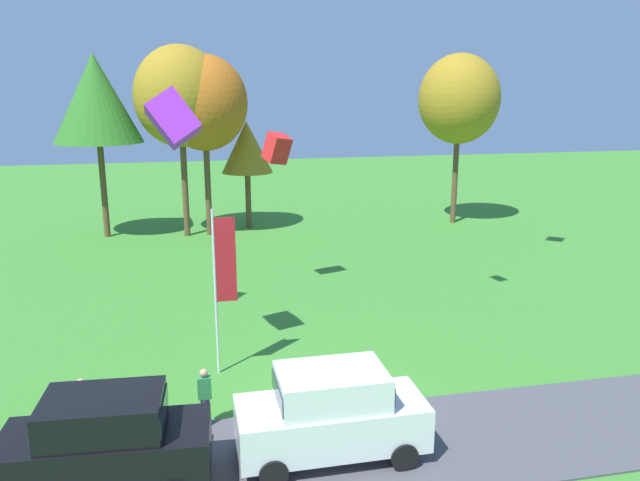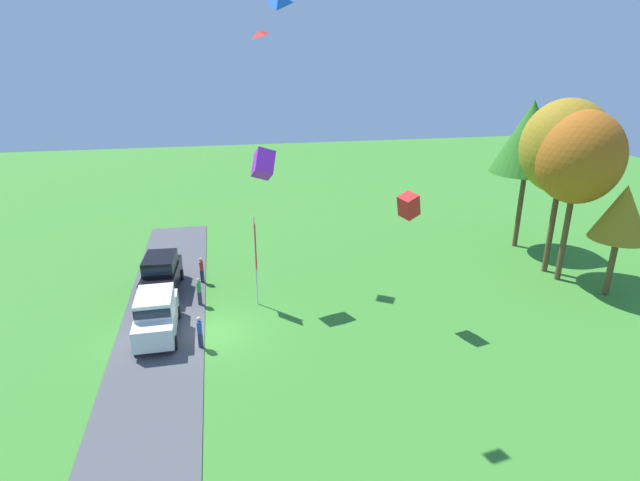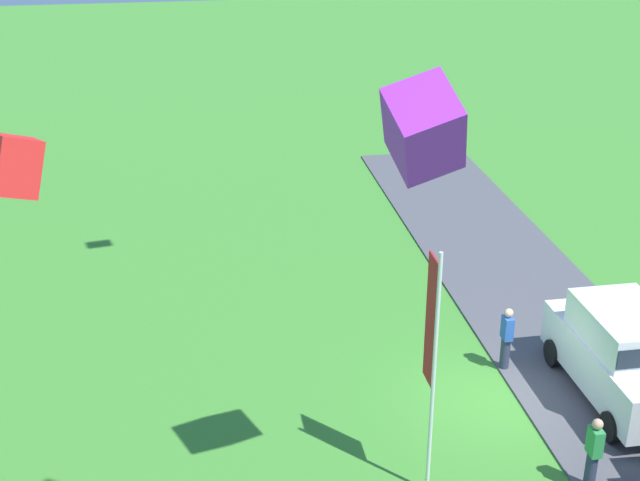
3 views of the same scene
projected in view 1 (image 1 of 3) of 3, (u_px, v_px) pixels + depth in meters
The scene contains 15 objects.
ground_plane at pixel (322, 401), 18.16m from camera, with size 120.00×120.00×0.00m, color #3D842D.
pavement_strip at pixel (345, 452), 15.61m from camera, with size 36.00×4.40×0.06m, color #4C4C51.
car_suv_far_end at pixel (105, 439), 13.89m from camera, with size 4.71×2.28×2.28m.
car_suv_near_entrance at pixel (331, 410), 15.13m from camera, with size 4.61×2.07×2.28m.
person_on_lawn at pixel (205, 398), 16.57m from camera, with size 0.36×0.24×1.71m.
person_watching_sky at pixel (371, 379), 17.61m from camera, with size 0.36×0.24×1.71m.
person_beside_suv at pixel (83, 408), 16.04m from camera, with size 0.36×0.24×1.71m.
tree_right_of_center at pixel (96, 99), 35.81m from camera, with size 5.08×5.08×10.73m.
tree_far_right at pixel (180, 97), 36.04m from camera, with size 5.31×5.31×11.21m.
tree_center_back at pixel (204, 103), 36.40m from camera, with size 5.07×5.07×10.70m.
tree_far_left at pixel (247, 148), 38.94m from camera, with size 3.21×3.21×6.77m.
tree_lone_near at pixel (459, 99), 39.68m from camera, with size 5.16×5.16×10.89m.
flag_banner at pixel (222, 271), 19.20m from camera, with size 0.71×0.08×5.35m.
kite_box_mid_center at pixel (277, 148), 26.32m from camera, with size 0.82×0.82×1.14m, color red.
kite_box_near_flag at pixel (173, 119), 18.52m from camera, with size 1.00×1.00×1.40m, color purple.
Camera 1 is at (-3.47, -16.10, 8.99)m, focal length 35.00 mm.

